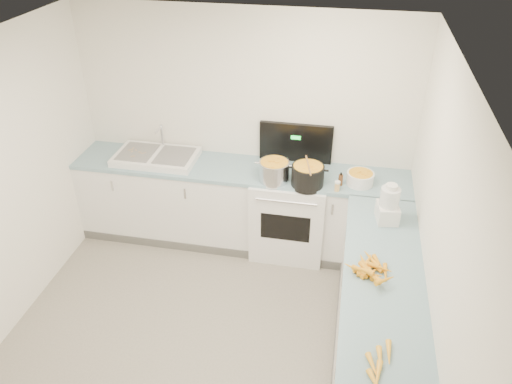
% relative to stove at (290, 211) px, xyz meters
% --- Properties ---
extents(floor, '(3.50, 4.00, 0.00)m').
position_rel_stove_xyz_m(floor, '(-0.55, -1.69, -0.47)').
color(floor, gray).
rests_on(floor, ground).
extents(ceiling, '(3.50, 4.00, 0.00)m').
position_rel_stove_xyz_m(ceiling, '(-0.55, -1.69, 2.03)').
color(ceiling, white).
rests_on(ceiling, ground).
extents(wall_back, '(3.50, 0.00, 2.50)m').
position_rel_stove_xyz_m(wall_back, '(-0.55, 0.31, 0.78)').
color(wall_back, white).
rests_on(wall_back, ground).
extents(wall_right, '(0.00, 4.00, 2.50)m').
position_rel_stove_xyz_m(wall_right, '(1.20, -1.69, 0.78)').
color(wall_right, white).
rests_on(wall_right, ground).
extents(counter_back, '(3.50, 0.62, 0.94)m').
position_rel_stove_xyz_m(counter_back, '(-0.55, 0.01, -0.00)').
color(counter_back, white).
rests_on(counter_back, ground).
extents(counter_right, '(0.62, 2.20, 0.94)m').
position_rel_stove_xyz_m(counter_right, '(0.90, -1.39, -0.00)').
color(counter_right, white).
rests_on(counter_right, ground).
extents(stove, '(0.76, 0.65, 1.36)m').
position_rel_stove_xyz_m(stove, '(0.00, 0.00, 0.00)').
color(stove, white).
rests_on(stove, ground).
extents(sink, '(0.86, 0.52, 0.31)m').
position_rel_stove_xyz_m(sink, '(-1.45, 0.02, 0.50)').
color(sink, white).
rests_on(sink, counter_back).
extents(steel_pot, '(0.33, 0.33, 0.22)m').
position_rel_stove_xyz_m(steel_pot, '(-0.15, -0.15, 0.56)').
color(steel_pot, silver).
rests_on(steel_pot, stove).
extents(black_pot, '(0.39, 0.39, 0.23)m').
position_rel_stove_xyz_m(black_pot, '(0.18, -0.18, 0.56)').
color(black_pot, black).
rests_on(black_pot, stove).
extents(wooden_spoon, '(0.10, 0.38, 0.02)m').
position_rel_stove_xyz_m(wooden_spoon, '(0.18, -0.18, 0.68)').
color(wooden_spoon, '#AD7A47').
rests_on(wooden_spoon, black_pot).
extents(mixing_bowl, '(0.33, 0.33, 0.12)m').
position_rel_stove_xyz_m(mixing_bowl, '(0.68, -0.07, 0.53)').
color(mixing_bowl, white).
rests_on(mixing_bowl, counter_back).
extents(extract_bottle, '(0.05, 0.05, 0.11)m').
position_rel_stove_xyz_m(extract_bottle, '(0.50, -0.13, 0.52)').
color(extract_bottle, '#593319').
rests_on(extract_bottle, counter_back).
extents(spice_jar, '(0.05, 0.05, 0.09)m').
position_rel_stove_xyz_m(spice_jar, '(0.47, -0.24, 0.51)').
color(spice_jar, '#E5B266').
rests_on(spice_jar, counter_back).
extents(food_processor, '(0.21, 0.24, 0.36)m').
position_rel_stove_xyz_m(food_processor, '(0.93, -0.65, 0.62)').
color(food_processor, white).
rests_on(food_processor, counter_right).
extents(carrot_pile, '(0.38, 0.45, 0.09)m').
position_rel_stove_xyz_m(carrot_pile, '(0.79, -1.38, 0.50)').
color(carrot_pile, '#FAA71E').
rests_on(carrot_pile, counter_right).
extents(peeled_carrots, '(0.17, 0.42, 0.04)m').
position_rel_stove_xyz_m(peeled_carrots, '(0.85, -2.26, 0.49)').
color(peeled_carrots, '#FFAE26').
rests_on(peeled_carrots, counter_right).
extents(peelings, '(0.21, 0.27, 0.01)m').
position_rel_stove_xyz_m(peelings, '(-1.66, 0.01, 0.54)').
color(peelings, tan).
rests_on(peelings, sink).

